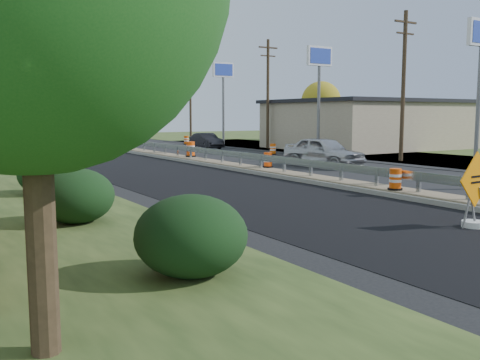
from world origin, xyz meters
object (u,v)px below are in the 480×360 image
barrel_median_near (395,180)px  car_silver (324,152)px  car_dark_mid (206,141)px  caution_sign (474,208)px  barrel_shoulder_mid (273,149)px  barrel_median_mid (268,160)px  barrel_shoulder_far (186,140)px  barrel_shoulder_near (325,153)px  barrel_median_far (191,149)px

barrel_median_near → car_silver: 11.18m
barrel_median_near → car_dark_mid: 29.07m
barrel_median_near → caution_sign: bearing=-116.6°
barrel_shoulder_mid → car_silver: 9.75m
barrel_median_mid → barrel_shoulder_far: size_ratio=0.92×
barrel_median_mid → barrel_shoulder_near: 9.02m
barrel_median_mid → barrel_shoulder_mid: size_ratio=0.96×
barrel_median_mid → barrel_shoulder_mid: (7.28, 9.85, -0.22)m
caution_sign → car_silver: (7.59, 14.86, 0.35)m
barrel_median_mid → car_dark_mid: car_dark_mid is taller
caution_sign → car_silver: caution_sign is taller
caution_sign → barrel_shoulder_mid: (10.60, 24.12, -0.12)m
caution_sign → car_silver: bearing=57.9°
barrel_shoulder_mid → barrel_median_far: bearing=-170.3°
barrel_median_far → car_silver: bearing=-60.8°
barrel_median_near → car_dark_mid: (7.30, 28.14, 0.08)m
barrel_shoulder_mid → barrel_shoulder_far: (0.61, 15.89, 0.02)m
caution_sign → barrel_shoulder_near: bearing=54.4°
caution_sign → car_dark_mid: size_ratio=0.48×
caution_sign → barrel_median_far: 23.06m
barrel_median_far → barrel_shoulder_near: (7.99, -4.03, -0.28)m
barrel_shoulder_near → barrel_median_near: bearing=-121.9°
barrel_median_far → car_dark_mid: car_dark_mid is taller
barrel_median_mid → barrel_shoulder_mid: barrel_median_mid is taller
caution_sign → barrel_median_far: bearing=77.1°
car_dark_mid → barrel_shoulder_far: bearing=79.5°
barrel_shoulder_far → car_silver: size_ratio=0.17×
car_dark_mid → barrel_median_near: bearing=-103.3°
caution_sign → barrel_shoulder_mid: caution_sign is taller
car_silver → car_dark_mid: (2.18, 18.20, -0.18)m
barrel_shoulder_near → barrel_shoulder_mid: (-0.51, 5.31, -0.03)m
barrel_median_far → barrel_shoulder_near: barrel_median_far is taller
barrel_median_mid → barrel_shoulder_near: (7.79, 4.54, -0.18)m
barrel_median_near → barrel_shoulder_mid: 20.86m
barrel_median_near → barrel_shoulder_mid: bearing=67.0°
barrel_shoulder_far → car_silver: (-3.62, -25.15, 0.45)m
barrel_median_mid → car_silver: bearing=7.8°
barrel_median_near → car_silver: (5.12, 9.94, 0.26)m
car_silver → barrel_shoulder_far: bearing=74.6°
barrel_shoulder_far → car_dark_mid: (-1.44, -6.95, 0.27)m
barrel_shoulder_near → car_silver: 5.32m
barrel_median_far → car_silver: 9.15m
car_silver → car_dark_mid: car_silver is taller
barrel_shoulder_far → car_silver: car_silver is taller
barrel_median_near → car_dark_mid: bearing=75.4°
barrel_shoulder_near → barrel_shoulder_far: bearing=89.7°
barrel_median_mid → barrel_shoulder_near: size_ratio=0.89×
barrel_median_near → barrel_shoulder_mid: size_ratio=0.96×
barrel_shoulder_near → car_silver: bearing=-131.7°
barrel_median_mid → barrel_shoulder_far: (7.89, 25.73, -0.20)m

